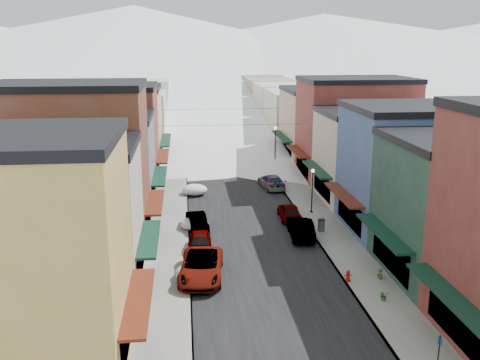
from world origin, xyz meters
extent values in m
cube|color=black|center=(0.00, 60.00, 0.01)|extent=(10.00, 160.00, 0.01)
cube|color=gray|center=(-6.60, 60.00, 0.07)|extent=(3.20, 160.00, 0.15)
cube|color=gray|center=(6.60, 60.00, 0.07)|extent=(3.20, 160.00, 0.15)
cube|color=slate|center=(-5.05, 60.00, 0.07)|extent=(0.10, 160.00, 0.15)
cube|color=slate|center=(5.05, 60.00, 0.07)|extent=(0.10, 160.00, 0.15)
cube|color=#BE9A46|center=(-13.20, 4.00, 5.50)|extent=(10.00, 8.50, 11.00)
cube|color=#5A1E0F|center=(-7.60, 4.00, 3.20)|extent=(1.20, 7.22, 0.15)
cube|color=beige|center=(-13.20, 12.50, 4.50)|extent=(10.00, 8.00, 9.00)
cube|color=black|center=(-13.20, 12.50, 9.25)|extent=(10.20, 8.20, 0.50)
cube|color=black|center=(-7.60, 12.50, 3.20)|extent=(1.20, 6.80, 0.15)
cube|color=brown|center=(-13.70, 20.50, 6.00)|extent=(11.00, 8.00, 12.00)
cube|color=black|center=(-13.70, 20.50, 12.25)|extent=(11.20, 8.20, 0.50)
cube|color=#5A1E0F|center=(-7.60, 20.50, 3.20)|extent=(1.20, 6.80, 0.15)
cube|color=slate|center=(-13.20, 29.00, 4.25)|extent=(10.00, 9.00, 8.50)
cube|color=black|center=(-13.20, 29.00, 8.75)|extent=(10.20, 9.20, 0.50)
cube|color=black|center=(-7.60, 29.00, 3.20)|extent=(1.20, 7.65, 0.15)
cube|color=brown|center=(-14.20, 38.00, 5.25)|extent=(12.00, 9.00, 10.50)
cube|color=black|center=(-14.20, 38.00, 10.75)|extent=(12.20, 9.20, 0.50)
cube|color=#5A1E0F|center=(-7.60, 38.00, 3.20)|extent=(1.20, 7.65, 0.15)
cube|color=tan|center=(-13.20, 48.00, 4.75)|extent=(10.00, 11.00, 9.50)
cube|color=black|center=(-13.20, 48.00, 9.75)|extent=(10.20, 11.20, 0.50)
cube|color=black|center=(-7.60, 48.00, 3.20)|extent=(1.20, 9.35, 0.15)
cube|color=black|center=(7.60, 3.00, 3.20)|extent=(1.20, 7.65, 0.15)
cube|color=#1B392E|center=(13.20, 12.00, 4.50)|extent=(10.00, 9.00, 9.00)
cube|color=black|center=(13.20, 12.00, 9.25)|extent=(10.20, 9.20, 0.50)
cube|color=black|center=(7.60, 12.00, 3.20)|extent=(1.20, 7.65, 0.15)
cube|color=#384F80|center=(13.20, 21.00, 5.00)|extent=(10.00, 9.00, 10.00)
cube|color=black|center=(13.20, 21.00, 10.25)|extent=(10.20, 9.20, 0.50)
cube|color=#5A1E0F|center=(7.60, 21.00, 3.20)|extent=(1.20, 7.65, 0.15)
cube|color=beige|center=(13.70, 30.00, 4.25)|extent=(11.00, 9.00, 8.50)
cube|color=black|center=(13.70, 30.00, 8.75)|extent=(11.20, 9.20, 0.50)
cube|color=black|center=(7.60, 30.00, 3.20)|extent=(1.20, 7.65, 0.15)
cube|color=maroon|center=(14.20, 39.00, 5.50)|extent=(12.00, 9.00, 11.00)
cube|color=black|center=(14.20, 39.00, 11.25)|extent=(12.20, 9.20, 0.50)
cube|color=#5A1E0F|center=(7.60, 39.00, 3.20)|extent=(1.20, 7.65, 0.15)
cube|color=tan|center=(13.20, 49.00, 4.50)|extent=(10.00, 11.00, 9.00)
cube|color=black|center=(13.20, 49.00, 9.25)|extent=(10.20, 11.20, 0.50)
cube|color=black|center=(7.60, 49.00, 3.20)|extent=(1.20, 9.35, 0.15)
cube|color=gray|center=(-12.50, 62.00, 4.00)|extent=(9.00, 13.00, 8.00)
cube|color=gray|center=(12.50, 62.00, 4.00)|extent=(9.00, 13.00, 8.00)
cube|color=gray|center=(-12.50, 76.00, 4.00)|extent=(9.00, 13.00, 8.00)
cube|color=gray|center=(12.50, 76.00, 4.00)|extent=(9.00, 13.00, 8.00)
cube|color=gray|center=(-12.50, 90.00, 4.00)|extent=(9.00, 13.00, 8.00)
cube|color=gray|center=(12.50, 90.00, 4.00)|extent=(9.00, 13.00, 8.00)
cube|color=gray|center=(-12.50, 104.00, 4.00)|extent=(9.00, 13.00, 8.00)
cube|color=gray|center=(12.50, 104.00, 4.00)|extent=(9.00, 13.00, 8.00)
cube|color=silver|center=(0.00, 225.00, 6.00)|extent=(360.00, 40.00, 12.00)
cone|color=white|center=(-30.00, 275.00, 17.00)|extent=(300.00, 300.00, 34.00)
cone|color=white|center=(70.00, 270.00, 15.00)|extent=(320.00, 320.00, 30.00)
cone|color=white|center=(170.00, 290.00, 13.00)|extent=(280.00, 280.00, 26.00)
cylinder|color=black|center=(0.00, 40.00, 6.20)|extent=(16.40, 0.04, 0.04)
cylinder|color=black|center=(0.00, 55.00, 6.20)|extent=(16.40, 0.04, 0.04)
imported|color=#BABABC|center=(-4.30, 13.18, 0.83)|extent=(3.36, 6.23, 1.66)
imported|color=#96989E|center=(-4.25, 17.65, 0.72)|extent=(1.91, 4.31, 1.44)
imported|color=black|center=(-4.30, 22.82, 0.68)|extent=(2.00, 4.28, 1.36)
imported|color=gray|center=(-4.30, 51.26, 0.77)|extent=(2.35, 5.38, 1.54)
imported|color=black|center=(3.92, 20.03, 0.80)|extent=(2.00, 4.98, 1.61)
imported|color=#999DA1|center=(3.88, 24.56, 0.74)|extent=(1.84, 4.38, 1.48)
imported|color=black|center=(4.01, 35.16, 0.75)|extent=(2.66, 5.34, 1.49)
imported|color=gray|center=(-1.82, 62.32, 0.71)|extent=(2.19, 4.34, 1.42)
imported|color=silver|center=(0.60, 70.35, 0.78)|extent=(2.79, 5.72, 1.56)
cylinder|color=#B01109|center=(5.20, 11.39, 0.20)|extent=(0.33, 0.33, 0.10)
cylinder|color=#B01109|center=(5.20, 11.39, 0.44)|extent=(0.24, 0.24, 0.59)
sphere|color=#B01109|center=(5.20, 11.39, 0.78)|extent=(0.26, 0.26, 0.26)
cylinder|color=#B01109|center=(5.20, 11.39, 0.54)|extent=(0.44, 0.10, 0.10)
cylinder|color=black|center=(6.28, 1.00, 1.20)|extent=(0.06, 0.06, 2.10)
cube|color=navy|center=(6.28, 1.00, 1.96)|extent=(0.08, 0.28, 0.38)
cylinder|color=#5A5D60|center=(5.86, 20.93, 0.63)|extent=(0.55, 0.55, 0.96)
cylinder|color=black|center=(5.86, 20.93, 1.13)|extent=(0.60, 0.60, 0.06)
cylinder|color=black|center=(6.25, 25.99, 0.20)|extent=(0.28, 0.28, 0.09)
cylinder|color=black|center=(6.25, 25.99, 2.03)|extent=(0.11, 0.11, 3.77)
sphere|color=white|center=(6.25, 25.99, 4.06)|extent=(0.34, 0.34, 0.34)
cylinder|color=black|center=(6.12, 45.29, 0.21)|extent=(0.34, 0.34, 0.11)
cylinder|color=black|center=(6.12, 45.29, 2.45)|extent=(0.14, 0.14, 4.60)
sphere|color=white|center=(6.12, 45.29, 4.92)|extent=(0.41, 0.41, 0.41)
imported|color=#2B5F2B|center=(6.54, 8.55, 0.44)|extent=(0.59, 0.53, 0.59)
imported|color=#3A622D|center=(7.40, 11.53, 0.48)|extent=(0.41, 0.41, 0.66)
ellipsoid|color=white|center=(-4.79, 12.97, 0.53)|extent=(2.50, 2.12, 1.06)
ellipsoid|color=white|center=(-4.59, 14.17, 0.27)|extent=(1.07, 0.96, 0.53)
ellipsoid|color=white|center=(-4.56, 22.81, 0.51)|extent=(2.41, 2.04, 1.02)
ellipsoid|color=white|center=(-4.36, 24.01, 0.26)|extent=(1.03, 0.93, 0.51)
ellipsoid|color=white|center=(-4.30, 33.33, 0.56)|extent=(2.63, 2.22, 1.11)
ellipsoid|color=white|center=(-4.10, 34.53, 0.28)|extent=(1.12, 1.01, 0.56)
camera|label=1|loc=(-5.18, -19.85, 15.29)|focal=40.00mm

